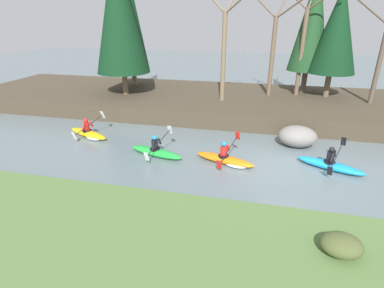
{
  "coord_description": "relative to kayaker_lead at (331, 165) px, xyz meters",
  "views": [
    {
      "loc": [
        -1.58,
        -11.66,
        5.92
      ],
      "look_at": [
        -4.42,
        0.64,
        0.55
      ],
      "focal_mm": 28.0,
      "sensor_mm": 36.0,
      "label": 1
    }
  ],
  "objects": [
    {
      "name": "bare_tree_mid_downstream",
      "position": [
        -0.72,
        9.27,
        4.21
      ],
      "size": [
        4.02,
        3.97,
        7.34
      ],
      "color": "brown",
      "rests_on": "riverbank_far"
    },
    {
      "name": "kayaker_middle",
      "position": [
        -4.31,
        -0.44,
        -0.02
      ],
      "size": [
        2.76,
        2.03,
        1.2
      ],
      "rotation": [
        0.0,
        0.0,
        -0.3
      ],
      "color": "orange",
      "rests_on": "ground"
    },
    {
      "name": "bare_tree_mid_upstream",
      "position": [
        -2.57,
        8.81,
        3.91
      ],
      "size": [
        3.68,
        3.64,
        6.7
      ],
      "color": "brown",
      "rests_on": "riverbank_far"
    },
    {
      "name": "kayaker_far_back",
      "position": [
        -11.84,
        1.06,
        -0.02
      ],
      "size": [
        2.73,
        1.99,
        1.2
      ],
      "rotation": [
        0.0,
        0.0,
        -0.37
      ],
      "color": "yellow",
      "rests_on": "ground"
    },
    {
      "name": "kayaker_trailing",
      "position": [
        -7.57,
        -0.37,
        0.0
      ],
      "size": [
        2.77,
        2.04,
        1.2
      ],
      "rotation": [
        0.0,
        0.0,
        -0.27
      ],
      "color": "green",
      "rests_on": "ground"
    },
    {
      "name": "conifer_tree_centre",
      "position": [
        1.16,
        9.16,
        4.98
      ],
      "size": [
        2.97,
        2.97,
        6.9
      ],
      "color": "brown",
      "rests_on": "riverbank_far"
    },
    {
      "name": "conifer_tree_far_left",
      "position": [
        -12.85,
        9.71,
        5.53
      ],
      "size": [
        2.46,
        2.46,
        8.34
      ],
      "color": "#7A664C",
      "rests_on": "riverbank_far"
    },
    {
      "name": "bare_tree_downstream",
      "position": [
        3.58,
        8.01,
        3.68
      ],
      "size": [
        3.43,
        3.39,
        6.21
      ],
      "color": "brown",
      "rests_on": "riverbank_far"
    },
    {
      "name": "riverbank_far",
      "position": [
        -1.58,
        8.0,
        0.27
      ],
      "size": [
        44.0,
        8.86,
        0.97
      ],
      "color": "#473D2D",
      "rests_on": "ground"
    },
    {
      "name": "conifer_tree_left",
      "position": [
        -12.33,
        6.92,
        6.04
      ],
      "size": [
        3.53,
        3.53,
        9.11
      ],
      "color": "#7A664C",
      "rests_on": "riverbank_far"
    },
    {
      "name": "shrub_clump_second",
      "position": [
        -0.94,
        -5.91,
        0.67
      ],
      "size": [
        0.99,
        0.82,
        0.53
      ],
      "color": "#4C562D",
      "rests_on": "riverbank_near"
    },
    {
      "name": "boulder_midstream",
      "position": [
        -1.18,
        2.25,
        0.3
      ],
      "size": [
        1.84,
        1.44,
        1.04
      ],
      "color": "gray",
      "rests_on": "ground"
    },
    {
      "name": "kayaker_lead",
      "position": [
        0.0,
        0.0,
        0.0
      ],
      "size": [
        2.72,
        1.97,
        1.2
      ],
      "rotation": [
        0.0,
        0.0,
        -0.41
      ],
      "color": "#1993D6",
      "rests_on": "ground"
    },
    {
      "name": "conifer_tree_mid_left",
      "position": [
        -0.22,
        10.07,
        5.55
      ],
      "size": [
        2.6,
        2.6,
        8.09
      ],
      "color": "brown",
      "rests_on": "riverbank_far"
    },
    {
      "name": "ground_plane",
      "position": [
        -1.58,
        -0.56,
        -0.22
      ],
      "size": [
        90.0,
        90.0,
        0.0
      ],
      "primitive_type": "plane",
      "color": "slate"
    },
    {
      "name": "bare_tree_upstream",
      "position": [
        -5.5,
        6.67,
        4.06
      ],
      "size": [
        3.86,
        3.82,
        7.03
      ],
      "color": "#7A664C",
      "rests_on": "riverbank_far"
    }
  ]
}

